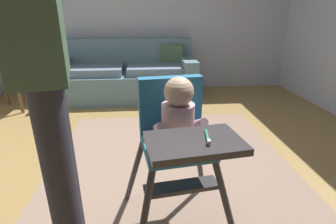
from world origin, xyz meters
The scene contains 9 objects.
ground centered at (0.00, 0.00, -0.05)m, with size 6.33×6.54×0.10m, color #9D7B45.
wall_far centered at (0.00, 2.50, 1.30)m, with size 5.53×0.06×2.61m, color silver.
area_rug centered at (0.17, -0.02, 0.00)m, with size 2.02×2.29×0.01m, color gray.
couch centered at (-0.31, 1.98, 0.33)m, with size 2.03×0.86×0.86m.
high_chair centered at (0.14, -0.61, 0.63)m, with size 0.68×0.78×0.93m.
adult_standing centered at (-0.43, -0.75, 1.01)m, with size 0.59×0.50×1.77m.
toy_ball centered at (0.39, 0.54, 0.11)m, with size 0.22×0.22×0.22m, color #D13D33.
side_table centered at (-1.81, 1.59, 0.38)m, with size 0.40×0.40×0.52m.
sippy_cup centered at (-1.84, 1.59, 0.57)m, with size 0.07×0.07×0.10m, color gold.
Camera 1 is at (-0.01, -1.83, 1.20)m, focal length 27.14 mm.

